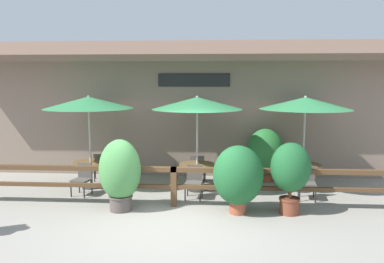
# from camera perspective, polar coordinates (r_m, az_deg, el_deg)

# --- Properties ---
(ground_plane) EXTENTS (60.00, 60.00, 0.00)m
(ground_plane) POSITION_cam_1_polar(r_m,az_deg,el_deg) (8.16, -3.62, -13.64)
(ground_plane) COLOR gray
(building_facade) EXTENTS (14.28, 1.49, 4.23)m
(building_facade) POSITION_cam_1_polar(r_m,az_deg,el_deg) (11.71, -1.17, 3.75)
(building_facade) COLOR gray
(building_facade) RESTS_ON ground
(patio_railing) EXTENTS (10.40, 0.14, 0.95)m
(patio_railing) POSITION_cam_1_polar(r_m,az_deg,el_deg) (8.94, -2.80, -7.04)
(patio_railing) COLOR brown
(patio_railing) RESTS_ON ground
(patio_umbrella_near) EXTENTS (2.43, 2.43, 2.58)m
(patio_umbrella_near) POSITION_cam_1_polar(r_m,az_deg,el_deg) (10.65, -15.49, 4.25)
(patio_umbrella_near) COLOR #B7B2A8
(patio_umbrella_near) RESTS_ON ground
(dining_table_near) EXTENTS (0.98, 0.98, 0.73)m
(dining_table_near) POSITION_cam_1_polar(r_m,az_deg,el_deg) (10.90, -15.15, -5.24)
(dining_table_near) COLOR brown
(dining_table_near) RESTS_ON ground
(chair_near_streetside) EXTENTS (0.50, 0.50, 0.83)m
(chair_near_streetside) POSITION_cam_1_polar(r_m,az_deg,el_deg) (10.26, -16.34, -6.76)
(chair_near_streetside) COLOR #514C47
(chair_near_streetside) RESTS_ON ground
(chair_near_wallside) EXTENTS (0.51, 0.51, 0.83)m
(chair_near_wallside) POSITION_cam_1_polar(r_m,az_deg,el_deg) (11.56, -13.70, -5.06)
(chair_near_wallside) COLOR #514C47
(chair_near_wallside) RESTS_ON ground
(patio_umbrella_middle) EXTENTS (2.43, 2.43, 2.58)m
(patio_umbrella_middle) POSITION_cam_1_polar(r_m,az_deg,el_deg) (10.00, 0.79, 4.33)
(patio_umbrella_middle) COLOR #B7B2A8
(patio_umbrella_middle) RESTS_ON ground
(dining_table_middle) EXTENTS (0.98, 0.98, 0.73)m
(dining_table_middle) POSITION_cam_1_polar(r_m,az_deg,el_deg) (10.26, 0.77, -5.76)
(dining_table_middle) COLOR brown
(dining_table_middle) RESTS_ON ground
(chair_middle_streetside) EXTENTS (0.46, 0.46, 0.83)m
(chair_middle_streetside) POSITION_cam_1_polar(r_m,az_deg,el_deg) (9.60, 0.32, -7.45)
(chair_middle_streetside) COLOR #514C47
(chair_middle_streetside) RESTS_ON ground
(chair_middle_wallside) EXTENTS (0.45, 0.45, 0.83)m
(chair_middle_wallside) POSITION_cam_1_polar(r_m,az_deg,el_deg) (10.99, 0.89, -5.50)
(chair_middle_wallside) COLOR #514C47
(chair_middle_wallside) RESTS_ON ground
(patio_umbrella_far) EXTENTS (2.43, 2.43, 2.58)m
(patio_umbrella_far) POSITION_cam_1_polar(r_m,az_deg,el_deg) (10.42, 16.88, 4.13)
(patio_umbrella_far) COLOR #B7B2A8
(patio_umbrella_far) RESTS_ON ground
(dining_table_far) EXTENTS (0.98, 0.98, 0.73)m
(dining_table_far) POSITION_cam_1_polar(r_m,az_deg,el_deg) (10.67, 16.51, -5.56)
(dining_table_far) COLOR brown
(dining_table_far) RESTS_ON ground
(chair_far_streetside) EXTENTS (0.47, 0.47, 0.83)m
(chair_far_streetside) POSITION_cam_1_polar(r_m,az_deg,el_deg) (9.95, 17.12, -7.25)
(chair_far_streetside) COLOR #514C47
(chair_far_streetside) RESTS_ON ground
(chair_far_wallside) EXTENTS (0.47, 0.47, 0.83)m
(chair_far_wallside) POSITION_cam_1_polar(r_m,az_deg,el_deg) (11.44, 15.88, -5.27)
(chair_far_wallside) COLOR #514C47
(chair_far_wallside) RESTS_ON ground
(potted_plant_small_flowering) EXTENTS (1.12, 1.01, 1.55)m
(potted_plant_small_flowering) POSITION_cam_1_polar(r_m,az_deg,el_deg) (8.47, 7.04, -6.77)
(potted_plant_small_flowering) COLOR #9E4C33
(potted_plant_small_flowering) RESTS_ON ground
(potted_plant_tall_tropical) EXTENTS (0.89, 0.80, 1.62)m
(potted_plant_tall_tropical) POSITION_cam_1_polar(r_m,az_deg,el_deg) (8.63, 14.79, -5.80)
(potted_plant_tall_tropical) COLOR brown
(potted_plant_tall_tropical) RESTS_ON ground
(potted_plant_entrance_palm) EXTENTS (0.96, 0.86, 1.66)m
(potted_plant_entrance_palm) POSITION_cam_1_polar(r_m,az_deg,el_deg) (8.76, -10.91, -6.16)
(potted_plant_entrance_palm) COLOR #564C47
(potted_plant_entrance_palm) RESTS_ON ground
(potted_plant_corner_fern) EXTENTS (1.13, 1.01, 1.57)m
(potted_plant_corner_fern) POSITION_cam_1_polar(r_m,az_deg,el_deg) (11.39, 11.07, -3.37)
(potted_plant_corner_fern) COLOR brown
(potted_plant_corner_fern) RESTS_ON ground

